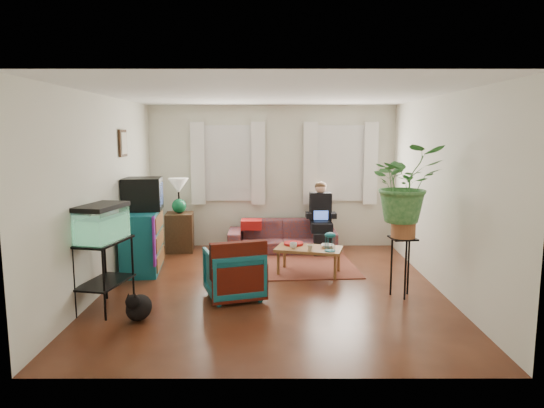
{
  "coord_description": "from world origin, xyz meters",
  "views": [
    {
      "loc": [
        -0.0,
        -6.42,
        2.1
      ],
      "look_at": [
        0.0,
        0.4,
        1.1
      ],
      "focal_mm": 32.0,
      "sensor_mm": 36.0,
      "label": 1
    }
  ],
  "objects_px": {
    "aquarium_stand": "(105,275)",
    "armchair": "(234,271)",
    "coffee_table": "(309,261)",
    "plant_stand": "(402,267)",
    "side_table": "(180,232)",
    "sofa": "(282,231)",
    "dresser": "(142,241)"
  },
  "relations": [
    {
      "from": "dresser",
      "to": "aquarium_stand",
      "type": "distance_m",
      "value": 1.64
    },
    {
      "from": "sofa",
      "to": "dresser",
      "type": "height_order",
      "value": "dresser"
    },
    {
      "from": "aquarium_stand",
      "to": "armchair",
      "type": "xyz_separation_m",
      "value": [
        1.51,
        0.41,
        -0.07
      ]
    },
    {
      "from": "side_table",
      "to": "aquarium_stand",
      "type": "bearing_deg",
      "value": -96.89
    },
    {
      "from": "sofa",
      "to": "plant_stand",
      "type": "distance_m",
      "value": 2.84
    },
    {
      "from": "armchair",
      "to": "coffee_table",
      "type": "xyz_separation_m",
      "value": [
        1.04,
        1.06,
        -0.15
      ]
    },
    {
      "from": "aquarium_stand",
      "to": "plant_stand",
      "type": "bearing_deg",
      "value": 19.01
    },
    {
      "from": "armchair",
      "to": "plant_stand",
      "type": "relative_size",
      "value": 0.9
    },
    {
      "from": "dresser",
      "to": "plant_stand",
      "type": "distance_m",
      "value": 3.85
    },
    {
      "from": "aquarium_stand",
      "to": "plant_stand",
      "type": "xyz_separation_m",
      "value": [
        3.67,
        0.46,
        -0.03
      ]
    },
    {
      "from": "dresser",
      "to": "aquarium_stand",
      "type": "relative_size",
      "value": 1.23
    },
    {
      "from": "sofa",
      "to": "side_table",
      "type": "bearing_deg",
      "value": 178.53
    },
    {
      "from": "sofa",
      "to": "armchair",
      "type": "relative_size",
      "value": 2.72
    },
    {
      "from": "sofa",
      "to": "coffee_table",
      "type": "distance_m",
      "value": 1.45
    },
    {
      "from": "side_table",
      "to": "armchair",
      "type": "xyz_separation_m",
      "value": [
        1.16,
        -2.48,
        0.0
      ]
    },
    {
      "from": "plant_stand",
      "to": "aquarium_stand",
      "type": "bearing_deg",
      "value": -172.92
    },
    {
      "from": "side_table",
      "to": "dresser",
      "type": "height_order",
      "value": "dresser"
    },
    {
      "from": "aquarium_stand",
      "to": "coffee_table",
      "type": "distance_m",
      "value": 2.96
    },
    {
      "from": "side_table",
      "to": "plant_stand",
      "type": "bearing_deg",
      "value": -36.3
    },
    {
      "from": "sofa",
      "to": "plant_stand",
      "type": "xyz_separation_m",
      "value": [
        1.49,
        -2.41,
        0.02
      ]
    },
    {
      "from": "dresser",
      "to": "plant_stand",
      "type": "xyz_separation_m",
      "value": [
        3.66,
        -1.19,
        -0.07
      ]
    },
    {
      "from": "plant_stand",
      "to": "side_table",
      "type": "bearing_deg",
      "value": 143.7
    },
    {
      "from": "aquarium_stand",
      "to": "coffee_table",
      "type": "height_order",
      "value": "aquarium_stand"
    },
    {
      "from": "side_table",
      "to": "armchair",
      "type": "distance_m",
      "value": 2.74
    },
    {
      "from": "side_table",
      "to": "aquarium_stand",
      "type": "relative_size",
      "value": 0.82
    },
    {
      "from": "side_table",
      "to": "coffee_table",
      "type": "bearing_deg",
      "value": -32.82
    },
    {
      "from": "dresser",
      "to": "coffee_table",
      "type": "relative_size",
      "value": 1.07
    },
    {
      "from": "coffee_table",
      "to": "side_table",
      "type": "bearing_deg",
      "value": 162.01
    },
    {
      "from": "coffee_table",
      "to": "plant_stand",
      "type": "height_order",
      "value": "plant_stand"
    },
    {
      "from": "sofa",
      "to": "armchair",
      "type": "distance_m",
      "value": 2.55
    },
    {
      "from": "aquarium_stand",
      "to": "armchair",
      "type": "bearing_deg",
      "value": 27.28
    },
    {
      "from": "aquarium_stand",
      "to": "dresser",
      "type": "bearing_deg",
      "value": 101.58
    }
  ]
}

